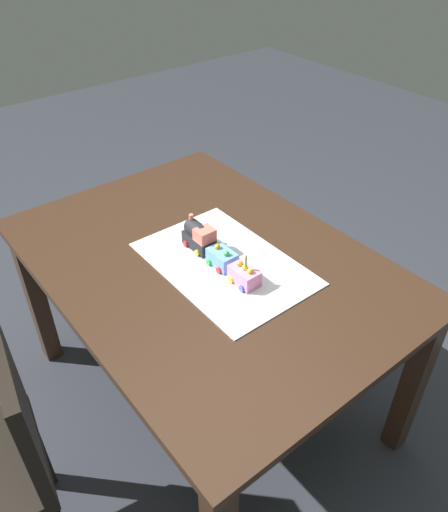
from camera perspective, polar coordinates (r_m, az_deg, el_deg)
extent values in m
plane|color=#2D3038|center=(2.26, -1.74, -15.40)|extent=(8.00, 8.00, 0.00)
cube|color=#382316|center=(1.74, -2.17, -0.73)|extent=(1.40, 1.00, 0.03)
cube|color=#382316|center=(2.30, -20.66, -4.47)|extent=(0.07, 0.07, 0.71)
cube|color=#382316|center=(2.59, -2.64, 3.35)|extent=(0.07, 0.07, 0.71)
cube|color=#382316|center=(1.96, 20.80, -13.43)|extent=(0.07, 0.07, 0.71)
cube|color=black|center=(1.51, -22.53, -15.39)|extent=(0.40, 0.10, 0.40)
cube|color=black|center=(1.97, -20.55, -19.98)|extent=(0.04, 0.04, 0.42)
cube|color=silver|center=(1.71, 0.00, -0.86)|extent=(0.60, 0.40, 0.00)
cube|color=#232328|center=(1.77, -2.86, 1.68)|extent=(0.12, 0.06, 0.05)
cylinder|color=#232328|center=(1.75, -3.21, 3.09)|extent=(0.08, 0.05, 0.05)
cube|color=#F27260|center=(1.72, -2.23, 2.45)|extent=(0.06, 0.06, 0.04)
cylinder|color=#F27260|center=(1.75, -3.78, 4.34)|extent=(0.02, 0.02, 0.03)
sphere|color=#F4EFCC|center=(1.81, -4.15, 2.86)|extent=(0.02, 0.02, 0.02)
cylinder|color=red|center=(1.78, -4.44, 1.39)|extent=(0.02, 0.01, 0.02)
cylinder|color=yellow|center=(1.74, -3.14, 0.36)|extent=(0.02, 0.01, 0.02)
cylinder|color=orange|center=(1.81, -2.57, 2.22)|extent=(0.02, 0.01, 0.02)
cylinder|color=yellow|center=(1.77, -1.25, 1.22)|extent=(0.02, 0.01, 0.02)
cube|color=#669EEA|center=(1.68, -0.24, -0.26)|extent=(0.10, 0.06, 0.06)
cylinder|color=green|center=(1.69, -1.77, -0.74)|extent=(0.02, 0.01, 0.02)
cylinder|color=red|center=(1.66, -0.63, -1.65)|extent=(0.02, 0.01, 0.02)
cylinder|color=green|center=(1.73, 0.13, 0.18)|extent=(0.02, 0.01, 0.02)
cylinder|color=#4C59D8|center=(1.69, 1.30, -0.70)|extent=(0.02, 0.01, 0.02)
sphere|color=green|center=(1.64, 0.30, 0.26)|extent=(0.02, 0.02, 0.02)
sphere|color=orange|center=(1.68, -0.77, 1.07)|extent=(0.02, 0.02, 0.02)
cube|color=pink|center=(1.61, 2.36, -2.26)|extent=(0.10, 0.06, 0.06)
cylinder|color=yellow|center=(1.62, 0.74, -2.75)|extent=(0.02, 0.01, 0.02)
cylinder|color=#4C59D8|center=(1.59, 2.00, -3.75)|extent=(0.02, 0.01, 0.02)
cylinder|color=yellow|center=(1.65, 2.68, -1.75)|extent=(0.02, 0.01, 0.02)
cylinder|color=#D84CB2|center=(1.62, 3.95, -2.70)|extent=(0.02, 0.01, 0.02)
sphere|color=orange|center=(1.60, 1.81, -0.88)|extent=(0.02, 0.02, 0.02)
sphere|color=yellow|center=(1.57, 2.98, -1.76)|extent=(0.02, 0.02, 0.02)
sphere|color=yellow|center=(1.59, 2.39, -1.32)|extent=(0.02, 0.02, 0.02)
cylinder|color=#66D872|center=(1.57, 2.51, -0.60)|extent=(0.01, 0.01, 0.04)
cone|color=yellow|center=(1.55, 2.53, 0.09)|extent=(0.01, 0.01, 0.01)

